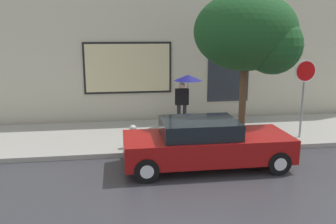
# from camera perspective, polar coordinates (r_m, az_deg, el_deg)

# --- Properties ---
(ground_plane) EXTENTS (60.00, 60.00, 0.00)m
(ground_plane) POSITION_cam_1_polar(r_m,az_deg,el_deg) (10.40, 5.04, -8.55)
(ground_plane) COLOR #333338
(sidewalk) EXTENTS (20.00, 4.00, 0.15)m
(sidewalk) POSITION_cam_1_polar(r_m,az_deg,el_deg) (13.15, 2.04, -3.54)
(sidewalk) COLOR gray
(sidewalk) RESTS_ON ground
(building_facade) EXTENTS (20.00, 0.67, 7.00)m
(building_facade) POSITION_cam_1_polar(r_m,az_deg,el_deg) (15.08, 0.36, 11.71)
(building_facade) COLOR beige
(building_facade) RESTS_ON ground
(parked_car) EXTENTS (4.65, 1.89, 1.38)m
(parked_car) POSITION_cam_1_polar(r_m,az_deg,el_deg) (10.13, 5.97, -5.02)
(parked_car) COLOR maroon
(parked_car) RESTS_ON ground
(fire_hydrant) EXTENTS (0.30, 0.44, 0.73)m
(fire_hydrant) POSITION_cam_1_polar(r_m,az_deg,el_deg) (11.43, -5.60, -3.89)
(fire_hydrant) COLOR white
(fire_hydrant) RESTS_ON sidewalk
(pedestrian_with_umbrella) EXTENTS (1.07, 1.07, 2.01)m
(pedestrian_with_umbrella) POSITION_cam_1_polar(r_m,az_deg,el_deg) (13.58, 2.90, 4.31)
(pedestrian_with_umbrella) COLOR black
(pedestrian_with_umbrella) RESTS_ON sidewalk
(street_tree) EXTENTS (3.37, 2.87, 4.88)m
(street_tree) POSITION_cam_1_polar(r_m,az_deg,el_deg) (11.97, 13.15, 11.95)
(street_tree) COLOR #4C3823
(street_tree) RESTS_ON sidewalk
(stop_sign) EXTENTS (0.76, 0.10, 2.69)m
(stop_sign) POSITION_cam_1_polar(r_m,az_deg,el_deg) (12.96, 20.93, 4.32)
(stop_sign) COLOR gray
(stop_sign) RESTS_ON sidewalk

